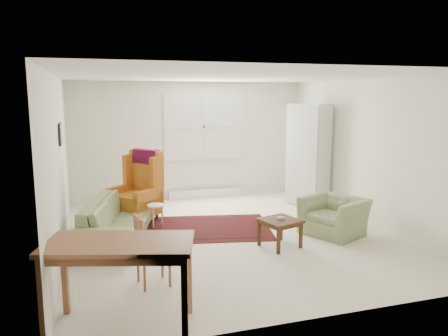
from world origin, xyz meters
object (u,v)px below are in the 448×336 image
object	(u,v)px
cabinet	(308,156)
desk_chair	(153,250)
armchair	(334,212)
coffee_table	(280,233)
stool	(156,215)
desk	(121,285)
sofa	(117,212)
wingback_chair	(135,186)

from	to	relation	value
cabinet	desk_chair	size ratio (longest dim) A/B	2.42
desk_chair	armchair	bearing A→B (deg)	-78.67
coffee_table	stool	xyz separation A→B (m)	(-1.59, 1.55, -0.02)
coffee_table	desk	xyz separation A→B (m)	(-2.41, -1.64, 0.22)
sofa	coffee_table	world-z (taller)	sofa
cabinet	desk_chair	distance (m)	4.55
stool	cabinet	bearing A→B (deg)	9.62
sofa	wingback_chair	xyz separation A→B (m)	(0.37, 0.92, 0.20)
armchair	desk	world-z (taller)	desk
stool	desk	size ratio (longest dim) A/B	0.28
cabinet	desk_chair	bearing A→B (deg)	-162.04
cabinet	wingback_chair	bearing A→B (deg)	160.04
desk	desk_chair	xyz separation A→B (m)	(0.44, 0.89, -0.01)
stool	cabinet	world-z (taller)	cabinet
armchair	stool	world-z (taller)	armchair
wingback_chair	cabinet	xyz separation A→B (m)	(3.44, 0.05, 0.40)
stool	cabinet	xyz separation A→B (m)	(3.14, 0.53, 0.83)
armchair	desk_chair	xyz separation A→B (m)	(-3.05, -1.05, 0.07)
sofa	cabinet	distance (m)	3.98
wingback_chair	stool	xyz separation A→B (m)	(0.30, -0.48, -0.43)
coffee_table	desk	world-z (taller)	desk
stool	desk_chair	world-z (taller)	desk_chair
desk	desk_chair	world-z (taller)	desk
desk	armchair	bearing A→B (deg)	29.08
sofa	coffee_table	distance (m)	2.53
armchair	desk	xyz separation A→B (m)	(-3.49, -1.94, 0.08)
cabinet	desk_chair	xyz separation A→B (m)	(-3.52, -2.83, -0.60)
sofa	armchair	size ratio (longest dim) A/B	2.31
armchair	coffee_table	world-z (taller)	armchair
desk	coffee_table	bearing A→B (deg)	34.27
armchair	cabinet	xyz separation A→B (m)	(0.46, 1.78, 0.67)
armchair	coffee_table	distance (m)	1.14
wingback_chair	coffee_table	world-z (taller)	wingback_chair
sofa	stool	distance (m)	0.83
stool	sofa	bearing A→B (deg)	-146.77
coffee_table	desk_chair	bearing A→B (deg)	-159.24
cabinet	desk	distance (m)	5.46
sofa	coffee_table	size ratio (longest dim) A/B	4.11
cabinet	desk	xyz separation A→B (m)	(-3.96, -3.72, -0.59)
wingback_chair	stool	bearing A→B (deg)	-10.15
armchair	desk	bearing A→B (deg)	-85.83
wingback_chair	cabinet	size ratio (longest dim) A/B	0.61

